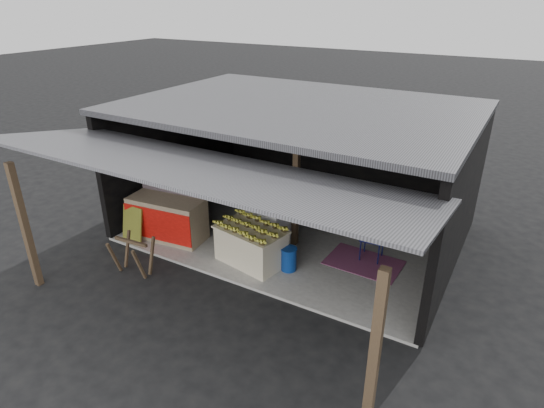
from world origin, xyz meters
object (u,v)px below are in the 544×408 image
Objects in this scene: sawhorse at (132,253)px; water_barrel at (289,260)px; plastic_chair at (374,232)px; banana_table at (251,245)px; neighbor_stall at (168,216)px; white_crate at (267,222)px.

sawhorse is 1.69× the size of water_barrel.
plastic_chair reaches higher than water_barrel.
banana_table is at bearing 33.60° from sawhorse.
banana_table is 0.83m from water_barrel.
neighbor_stall is at bearing -168.96° from banana_table.
neighbor_stall is at bearing 99.17° from sawhorse.
water_barrel is at bearing -33.38° from white_crate.
water_barrel is 1.90m from plastic_chair.
water_barrel is (0.80, 0.13, -0.16)m from banana_table.
plastic_chair reaches higher than banana_table.
sawhorse is at bearing -131.43° from banana_table.
banana_table is 1.58× the size of plastic_chair.
white_crate is at bearing 141.22° from water_barrel.
neighbor_stall is 3.03m from water_barrel.
banana_table is 2.36m from sawhorse.
white_crate reaches higher than plastic_chair.
white_crate is 1.02× the size of plastic_chair.
white_crate is 2.91m from sawhorse.
water_barrel is at bearing 26.24° from sawhorse.
neighbor_stall reaches higher than white_crate.
water_barrel is at bearing -3.48° from neighbor_stall.
sawhorse reaches higher than water_barrel.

